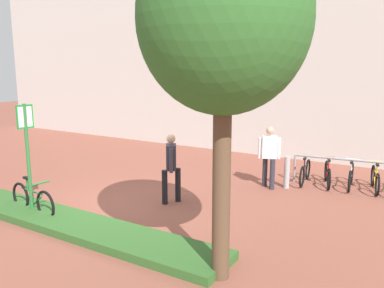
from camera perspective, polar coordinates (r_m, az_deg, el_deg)
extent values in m
plane|color=brown|center=(9.96, -10.24, -8.59)|extent=(60.00, 60.00, 0.00)
cube|color=silver|center=(16.09, 8.61, 16.85)|extent=(28.00, 1.20, 10.00)
cube|color=#336028|center=(8.78, -16.51, -11.04)|extent=(7.00, 1.10, 0.16)
cylinder|color=brown|center=(6.12, 4.25, -6.29)|extent=(0.28, 0.28, 2.97)
ellipsoid|color=#2D6628|center=(5.88, 4.60, 17.52)|extent=(2.50, 2.50, 2.75)
cylinder|color=#2D7238|center=(9.47, -22.45, -2.30)|extent=(0.08, 0.08, 2.53)
cube|color=#198C33|center=(9.31, -22.89, 3.63)|extent=(0.10, 0.36, 0.52)
cube|color=white|center=(9.31, -22.89, 3.63)|extent=(0.10, 0.30, 0.44)
torus|color=black|center=(10.22, -23.39, -6.89)|extent=(0.66, 0.13, 0.66)
torus|color=black|center=(9.37, -20.31, -8.24)|extent=(0.66, 0.13, 0.66)
cylinder|color=#1E7233|center=(9.72, -22.01, -6.31)|extent=(0.84, 0.12, 0.04)
cylinder|color=#1E7233|center=(9.72, -21.60, -7.86)|extent=(0.61, 0.10, 0.44)
cylinder|color=#1E7233|center=(9.85, -22.61, -5.42)|extent=(0.04, 0.04, 0.28)
cube|color=black|center=(9.80, -22.68, -4.52)|extent=(0.21, 0.10, 0.05)
cylinder|color=#1E7233|center=(9.33, -20.91, -5.27)|extent=(0.08, 0.42, 0.04)
cylinder|color=#99999E|center=(12.02, 14.53, -3.40)|extent=(0.06, 0.06, 0.80)
cylinder|color=#99999E|center=(11.76, 23.51, -2.27)|extent=(3.68, 0.50, 0.06)
torus|color=black|center=(11.52, 15.52, -4.56)|extent=(0.12, 0.61, 0.61)
torus|color=black|center=(12.42, 16.31, -3.49)|extent=(0.12, 0.61, 0.61)
cylinder|color=black|center=(11.92, 15.98, -3.07)|extent=(0.11, 0.77, 0.03)
cylinder|color=black|center=(12.06, 16.00, -4.04)|extent=(0.09, 0.56, 0.40)
cylinder|color=black|center=(11.73, 15.87, -2.72)|extent=(0.03, 0.03, 0.26)
cube|color=black|center=(11.70, 15.90, -2.02)|extent=(0.09, 0.19, 0.05)
cylinder|color=black|center=(12.21, 16.33, -1.61)|extent=(0.39, 0.08, 0.04)
torus|color=black|center=(11.48, 19.07, -4.82)|extent=(0.24, 0.60, 0.61)
torus|color=black|center=(12.38, 18.72, -3.67)|extent=(0.24, 0.60, 0.61)
cylinder|color=red|center=(11.88, 18.95, -3.28)|extent=(0.26, 0.74, 0.03)
cylinder|color=red|center=(12.03, 18.84, -4.25)|extent=(0.20, 0.54, 0.40)
cylinder|color=red|center=(11.69, 19.05, -2.95)|extent=(0.03, 0.03, 0.26)
cube|color=black|center=(11.66, 19.09, -2.25)|extent=(0.13, 0.20, 0.05)
cylinder|color=red|center=(12.18, 18.88, -1.79)|extent=(0.38, 0.15, 0.04)
torus|color=black|center=(11.47, 21.70, -5.02)|extent=(0.12, 0.61, 0.61)
torus|color=black|center=(12.37, 22.00, -3.91)|extent=(0.12, 0.61, 0.61)
cylinder|color=silver|center=(11.87, 21.92, -3.50)|extent=(0.12, 0.77, 0.03)
cylinder|color=silver|center=(12.02, 21.87, -4.47)|extent=(0.09, 0.56, 0.40)
cylinder|color=silver|center=(11.68, 21.91, -3.16)|extent=(0.03, 0.03, 0.26)
cube|color=black|center=(11.65, 21.96, -2.46)|extent=(0.09, 0.19, 0.05)
cylinder|color=silver|center=(12.17, 22.11, -2.02)|extent=(0.39, 0.08, 0.04)
torus|color=black|center=(11.44, 25.09, -5.31)|extent=(0.20, 0.60, 0.61)
torus|color=black|center=(12.34, 24.57, -4.14)|extent=(0.20, 0.60, 0.61)
cylinder|color=gold|center=(11.84, 24.90, -3.76)|extent=(0.22, 0.76, 0.03)
cylinder|color=gold|center=(11.99, 24.76, -4.73)|extent=(0.17, 0.55, 0.40)
cylinder|color=gold|center=(11.65, 25.04, -3.44)|extent=(0.03, 0.03, 0.26)
cube|color=black|center=(11.62, 25.09, -2.73)|extent=(0.12, 0.20, 0.05)
cylinder|color=gold|center=(12.13, 24.79, -2.26)|extent=(0.38, 0.13, 0.04)
cylinder|color=#ADADB2|center=(11.32, 13.48, -3.97)|extent=(0.16, 0.16, 0.90)
cylinder|color=#2D2D38|center=(11.38, 10.43, -3.90)|extent=(0.14, 0.14, 0.85)
cylinder|color=#2D2D38|center=(11.12, 11.45, -4.28)|extent=(0.14, 0.14, 0.85)
cube|color=white|center=(11.08, 11.07, -0.41)|extent=(0.46, 0.39, 0.62)
cylinder|color=white|center=(11.07, 9.72, -0.54)|extent=(0.09, 0.09, 0.59)
cylinder|color=white|center=(11.11, 12.40, -0.60)|extent=(0.09, 0.09, 0.59)
sphere|color=tan|center=(11.01, 11.16, 1.88)|extent=(0.22, 0.22, 0.22)
cylinder|color=black|center=(9.94, -2.03, -5.89)|extent=(0.14, 0.14, 0.85)
cylinder|color=black|center=(9.77, -3.94, -6.21)|extent=(0.14, 0.14, 0.85)
cube|color=#383342|center=(9.66, -3.02, -1.87)|extent=(0.42, 0.47, 0.62)
cylinder|color=#383342|center=(9.93, -3.02, -1.72)|extent=(0.09, 0.09, 0.59)
cylinder|color=#383342|center=(9.42, -3.02, -2.41)|extent=(0.09, 0.09, 0.59)
sphere|color=tan|center=(9.58, -3.05, 0.75)|extent=(0.22, 0.22, 0.22)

